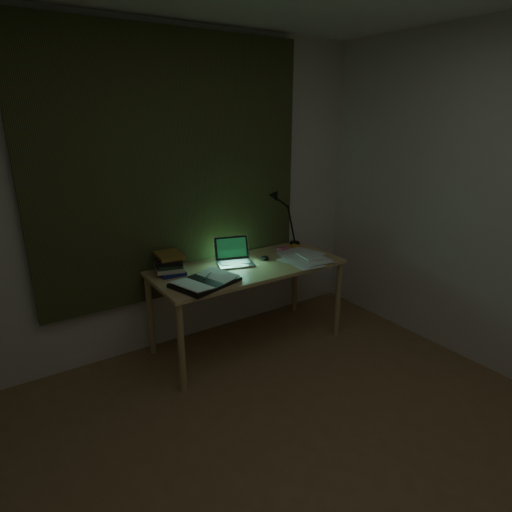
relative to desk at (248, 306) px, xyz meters
The scene contains 12 objects.
floor 1.67m from the desk, 104.57° to the right, with size 3.50×4.00×0.00m, color brown.
wall_back 1.07m from the desk, 134.52° to the left, with size 3.50×0.00×2.50m, color beige.
curtain 1.23m from the desk, 137.40° to the left, with size 2.20×0.06×2.00m, color #2D351A.
desk is the anchor object (origin of this frame).
laptop 0.47m from the desk, 133.69° to the left, with size 0.29×0.32×0.21m, color #A7A7AC, non-canonical shape.
open_textbook 0.62m from the desk, 161.00° to the right, with size 0.44×0.32×0.04m, color white, non-canonical shape.
book_stack 0.76m from the desk, 161.69° to the left, with size 0.20×0.24×0.16m, color white, non-canonical shape.
loose_papers 0.62m from the desk, 11.53° to the right, with size 0.36×0.39×0.02m, color white, non-canonical shape.
mouse 0.42m from the desk, 10.66° to the left, with size 0.06×0.09×0.03m, color black.
sticky_yellow 0.75m from the desk, 16.71° to the left, with size 0.07×0.07×0.02m, color gold.
sticky_pink 0.64m from the desk, 21.32° to the left, with size 0.07×0.07×0.02m, color #D3528D.
desk_lamp 0.96m from the desk, 21.25° to the left, with size 0.34×0.26×0.51m, color black, non-canonical shape.
Camera 1 is at (-1.32, -1.15, 1.86)m, focal length 30.00 mm.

